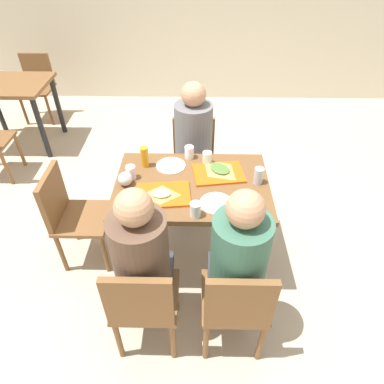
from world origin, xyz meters
The scene contains 24 objects.
ground_plane centered at (0.00, 0.00, -0.01)m, with size 10.00×10.00×0.02m, color #B7A893.
main_table centered at (0.00, 0.00, 0.66)m, with size 1.09×0.76×0.78m.
chair_near_left centered at (-0.27, -0.77, 0.49)m, with size 0.40×0.40×0.84m.
chair_near_right centered at (0.27, -0.77, 0.49)m, with size 0.40×0.40×0.84m.
chair_far_side centered at (0.00, 0.77, 0.49)m, with size 0.40×0.40×0.84m.
chair_left_end centered at (-0.93, 0.00, 0.49)m, with size 0.40×0.40×0.84m.
person_in_red centered at (-0.27, -0.63, 0.73)m, with size 0.32×0.42×1.25m.
person_in_brown_jacket centered at (0.27, -0.63, 0.73)m, with size 0.32×0.42×1.25m.
person_far_side centered at (0.00, 0.63, 0.73)m, with size 0.32×0.42×1.25m.
tray_red_near centered at (-0.19, -0.13, 0.78)m, with size 0.36×0.26×0.02m, color #D85914.
tray_red_far centered at (0.19, 0.11, 0.78)m, with size 0.36×0.26×0.02m, color #D85914.
paper_plate_center centered at (-0.16, 0.21, 0.78)m, with size 0.22×0.22×0.01m, color white.
paper_plate_near_edge centered at (0.16, -0.21, 0.78)m, with size 0.22×0.22×0.01m, color white.
pizza_slice_a centered at (-0.20, -0.15, 0.80)m, with size 0.19×0.14×0.02m.
pizza_slice_b centered at (0.20, 0.14, 0.80)m, with size 0.28×0.28×0.02m.
plastic_cup_a centered at (-0.03, 0.32, 0.83)m, with size 0.07×0.07×0.10m, color white.
plastic_cup_b centered at (0.03, -0.32, 0.83)m, with size 0.07×0.07×0.10m, color white.
plastic_cup_c centered at (-0.44, 0.06, 0.83)m, with size 0.07×0.07×0.10m, color white.
plastic_cup_d centered at (0.11, 0.25, 0.83)m, with size 0.07×0.07×0.10m, color white.
soda_can centered at (0.46, 0.02, 0.84)m, with size 0.07×0.07×0.12m, color #B7BCC6.
condiment_bottle centered at (-0.35, 0.21, 0.86)m, with size 0.06×0.06×0.16m, color orange.
foil_bundle centered at (-0.46, -0.02, 0.83)m, with size 0.10×0.10×0.10m, color silver.
background_table centered at (-2.11, 1.76, 0.64)m, with size 0.90×0.70×0.78m.
background_chair_far centered at (-2.11, 2.50, 0.49)m, with size 0.40×0.40×0.84m.
Camera 1 is at (0.04, -1.88, 2.27)m, focal length 31.92 mm.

